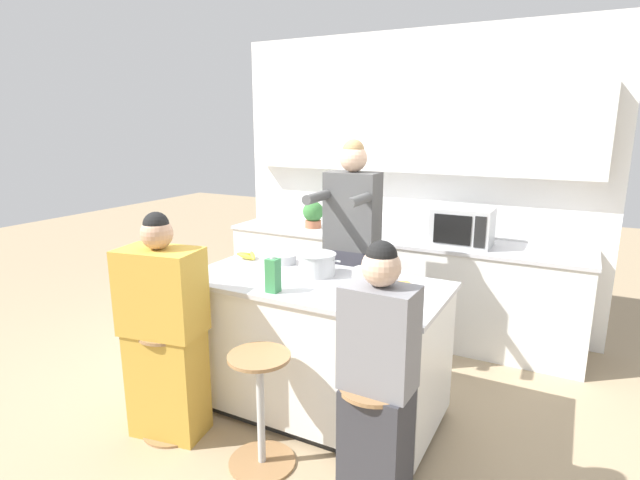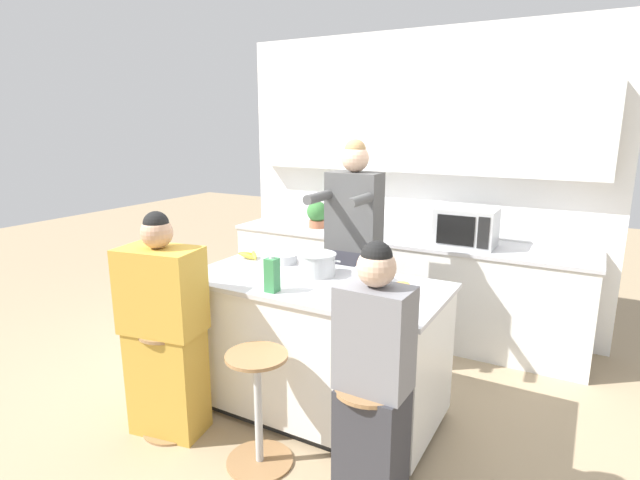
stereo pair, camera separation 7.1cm
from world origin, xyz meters
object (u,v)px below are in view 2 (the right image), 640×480
cooking_pot (317,264)px  microwave (466,227)px  person_wrapped_blanket (164,333)px  fruit_bowl (285,259)px  bar_stool_rightmost (368,446)px  potted_plant (317,214)px  kitchen_island (314,346)px  banana_bunch (249,255)px  bar_stool_center (258,408)px  person_cooking (353,258)px  bar_stool_leftmost (170,379)px  juice_carton (272,275)px  person_seated_near (373,394)px  coffee_cup_near (403,289)px

cooking_pot → microwave: (0.63, 1.39, 0.06)m
person_wrapped_blanket → fruit_bowl: 0.98m
bar_stool_rightmost → potted_plant: (-1.52, 2.18, 0.68)m
microwave → kitchen_island: bearing=-111.3°
kitchen_island → cooking_pot: (-0.04, 0.12, 0.52)m
banana_bunch → bar_stool_center: bearing=-51.3°
banana_bunch → person_cooking: bearing=35.0°
kitchen_island → fruit_bowl: bearing=146.2°
banana_bunch → microwave: 1.81m
bar_stool_center → microwave: bearing=74.6°
bar_stool_leftmost → microwave: 2.57m
banana_bunch → juice_carton: (0.57, -0.53, 0.08)m
potted_plant → person_wrapped_blanket: bearing=-85.3°
banana_bunch → microwave: size_ratio=0.37×
person_cooking → fruit_bowl: (-0.34, -0.42, 0.05)m
bar_stool_rightmost → person_wrapped_blanket: person_wrapped_blanket is taller
microwave → person_seated_near: bearing=-87.3°
person_wrapped_blanket → fruit_bowl: size_ratio=8.00×
bar_stool_center → microwave: 2.32m
juice_carton → microwave: 1.94m
person_wrapped_blanket → bar_stool_center: bearing=-8.7°
person_cooking → cooking_pot: size_ratio=5.23×
kitchen_island → juice_carton: 0.64m
coffee_cup_near → banana_bunch: bearing=170.3°
bar_stool_leftmost → coffee_cup_near: coffee_cup_near is taller
bar_stool_leftmost → person_cooking: size_ratio=0.38×
bar_stool_rightmost → bar_stool_leftmost: bearing=179.6°
person_cooking → banana_bunch: 0.78m
person_seated_near → microwave: 2.19m
kitchen_island → bar_stool_leftmost: bearing=-137.0°
banana_bunch → juice_carton: juice_carton is taller
kitchen_island → bar_stool_center: (0.00, -0.62, -0.12)m
bar_stool_leftmost → juice_carton: bearing=30.2°
person_cooking → banana_bunch: person_cooking is taller
fruit_bowl → juice_carton: juice_carton is taller
person_wrapped_blanket → banana_bunch: 0.91m
banana_bunch → juice_carton: bearing=-42.8°
kitchen_island → person_seated_near: person_seated_near is taller
bar_stool_leftmost → bar_stool_rightmost: size_ratio=1.00×
person_wrapped_blanket → fruit_bowl: bearing=62.1°
bar_stool_leftmost → person_cooking: bearing=64.3°
bar_stool_leftmost → banana_bunch: size_ratio=3.68×
bar_stool_center → person_seated_near: bearing=-1.2°
bar_stool_leftmost → person_seated_near: person_seated_near is taller
juice_carton → fruit_bowl: bearing=116.1°
person_wrapped_blanket → person_seated_near: bearing=-9.9°
kitchen_island → person_cooking: size_ratio=0.94×
cooking_pot → fruit_bowl: cooking_pot is taller
banana_bunch → microwave: (1.27, 1.28, 0.11)m
person_cooking → cooking_pot: bearing=-90.9°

